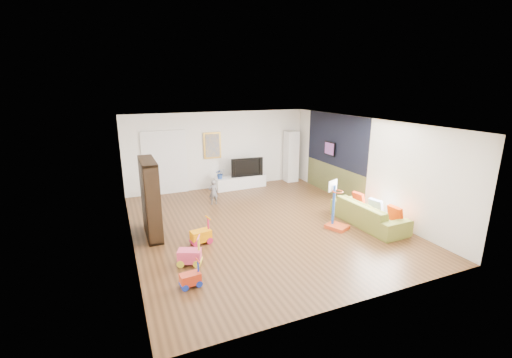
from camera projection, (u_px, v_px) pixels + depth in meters
name	position (u px, v px, depth m)	size (l,w,h in m)	color
floor	(262.00, 224.00, 9.13)	(6.50, 7.50, 0.00)	brown
ceiling	(262.00, 122.00, 8.41)	(6.50, 7.50, 0.00)	white
wall_back	(219.00, 150.00, 12.10)	(6.50, 0.00, 2.70)	silver
wall_front	(358.00, 231.00, 5.44)	(6.50, 0.00, 2.70)	white
wall_left	(128.00, 190.00, 7.54)	(0.00, 7.50, 2.70)	white
wall_right	(364.00, 164.00, 9.99)	(0.00, 7.50, 2.70)	white
navy_accent	(336.00, 140.00, 11.10)	(0.01, 3.20, 1.70)	black
olive_wainscot	(333.00, 180.00, 11.46)	(0.01, 3.20, 1.00)	brown
doorway	(165.00, 164.00, 11.42)	(1.45, 0.06, 2.10)	white
painting_back	(212.00, 145.00, 11.91)	(0.62, 0.06, 0.92)	gold
artwork_right	(330.00, 149.00, 11.33)	(0.04, 0.56, 0.46)	#7F3F8C
media_console	(240.00, 182.00, 12.29)	(1.86, 0.47, 0.43)	white
tall_cabinet	(291.00, 156.00, 12.99)	(0.45, 0.45, 1.93)	white
bookshelf	(150.00, 199.00, 8.22)	(0.34, 1.30, 1.90)	black
sofa	(368.00, 213.00, 9.02)	(2.17, 0.85, 0.63)	olive
basketball_hoop	(338.00, 205.00, 8.69)	(0.44, 0.53, 1.27)	#D5481D
ride_on_yellow	(201.00, 231.00, 7.93)	(0.46, 0.29, 0.62)	#FF9401
ride_on_orange	(190.00, 274.00, 6.24)	(0.37, 0.23, 0.49)	red
ride_on_pink	(189.00, 251.00, 6.99)	(0.47, 0.29, 0.62)	#F5436C
child	(213.00, 192.00, 10.55)	(0.28, 0.19, 0.77)	slate
tv	(246.00, 167.00, 12.22)	(1.16, 0.15, 0.67)	black
vase_plant	(220.00, 174.00, 11.87)	(0.32, 0.28, 0.36)	navy
pillow_left	(395.00, 214.00, 8.48)	(0.11, 0.40, 0.40)	#C33101
pillow_center	(376.00, 206.00, 9.03)	(0.10, 0.38, 0.38)	white
pillow_right	(359.00, 199.00, 9.60)	(0.10, 0.37, 0.37)	red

